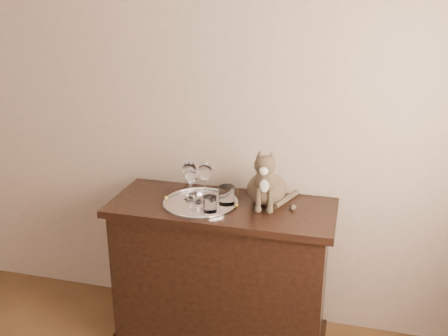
{
  "coord_description": "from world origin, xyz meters",
  "views": [
    {
      "loc": [
        1.23,
        -0.41,
        1.91
      ],
      "look_at": [
        0.61,
        1.95,
        1.05
      ],
      "focal_mm": 40.0,
      "sensor_mm": 36.0,
      "label": 1
    }
  ],
  "objects_px": {
    "sideboard": "(222,274)",
    "tumbler_a": "(210,204)",
    "wine_glass_b": "(205,181)",
    "wine_glass_d": "(191,185)",
    "tray": "(201,204)",
    "tumbler_b": "(196,202)",
    "tumbler_c": "(227,195)",
    "cat": "(267,174)",
    "wine_glass_a": "(189,180)"
  },
  "relations": [
    {
      "from": "tray",
      "to": "cat",
      "type": "xyz_separation_m",
      "value": [
        0.33,
        0.11,
        0.16
      ]
    },
    {
      "from": "tray",
      "to": "wine_glass_b",
      "type": "relative_size",
      "value": 1.97
    },
    {
      "from": "tumbler_c",
      "to": "cat",
      "type": "distance_m",
      "value": 0.24
    },
    {
      "from": "tray",
      "to": "wine_glass_a",
      "type": "xyz_separation_m",
      "value": [
        -0.08,
        0.05,
        0.11
      ]
    },
    {
      "from": "cat",
      "to": "tumbler_c",
      "type": "bearing_deg",
      "value": -160.48
    },
    {
      "from": "wine_glass_a",
      "to": "cat",
      "type": "xyz_separation_m",
      "value": [
        0.41,
        0.06,
        0.05
      ]
    },
    {
      "from": "tumbler_a",
      "to": "tumbler_b",
      "type": "height_order",
      "value": "tumbler_b"
    },
    {
      "from": "cat",
      "to": "wine_glass_d",
      "type": "bearing_deg",
      "value": -170.39
    },
    {
      "from": "wine_glass_a",
      "to": "wine_glass_d",
      "type": "bearing_deg",
      "value": -55.84
    },
    {
      "from": "wine_glass_b",
      "to": "wine_glass_d",
      "type": "xyz_separation_m",
      "value": [
        -0.06,
        -0.05,
        -0.01
      ]
    },
    {
      "from": "tumbler_b",
      "to": "tumbler_c",
      "type": "xyz_separation_m",
      "value": [
        0.14,
        0.11,
        0.01
      ]
    },
    {
      "from": "tray",
      "to": "tumbler_a",
      "type": "bearing_deg",
      "value": -48.73
    },
    {
      "from": "tumbler_c",
      "to": "wine_glass_d",
      "type": "bearing_deg",
      "value": -177.79
    },
    {
      "from": "tumbler_b",
      "to": "wine_glass_b",
      "type": "bearing_deg",
      "value": 88.17
    },
    {
      "from": "sideboard",
      "to": "tray",
      "type": "relative_size",
      "value": 3.0
    },
    {
      "from": "wine_glass_a",
      "to": "tumbler_c",
      "type": "xyz_separation_m",
      "value": [
        0.22,
        -0.03,
        -0.06
      ]
    },
    {
      "from": "wine_glass_d",
      "to": "tumbler_c",
      "type": "xyz_separation_m",
      "value": [
        0.19,
        0.01,
        -0.04
      ]
    },
    {
      "from": "wine_glass_b",
      "to": "wine_glass_d",
      "type": "bearing_deg",
      "value": -140.57
    },
    {
      "from": "sideboard",
      "to": "cat",
      "type": "height_order",
      "value": "cat"
    },
    {
      "from": "sideboard",
      "to": "tumbler_a",
      "type": "height_order",
      "value": "tumbler_a"
    },
    {
      "from": "cat",
      "to": "wine_glass_b",
      "type": "bearing_deg",
      "value": -176.43
    },
    {
      "from": "wine_glass_b",
      "to": "tumbler_a",
      "type": "relative_size",
      "value": 2.52
    },
    {
      "from": "wine_glass_b",
      "to": "tumbler_b",
      "type": "bearing_deg",
      "value": -91.83
    },
    {
      "from": "wine_glass_d",
      "to": "sideboard",
      "type": "bearing_deg",
      "value": 2.97
    },
    {
      "from": "sideboard",
      "to": "wine_glass_a",
      "type": "height_order",
      "value": "wine_glass_a"
    },
    {
      "from": "wine_glass_d",
      "to": "tumbler_a",
      "type": "relative_size",
      "value": 2.22
    },
    {
      "from": "tray",
      "to": "wine_glass_d",
      "type": "relative_size",
      "value": 2.23
    },
    {
      "from": "wine_glass_a",
      "to": "cat",
      "type": "height_order",
      "value": "cat"
    },
    {
      "from": "wine_glass_a",
      "to": "wine_glass_b",
      "type": "xyz_separation_m",
      "value": [
        0.08,
        0.02,
        -0.0
      ]
    },
    {
      "from": "tray",
      "to": "wine_glass_a",
      "type": "height_order",
      "value": "wine_glass_a"
    },
    {
      "from": "wine_glass_b",
      "to": "cat",
      "type": "bearing_deg",
      "value": 7.19
    },
    {
      "from": "sideboard",
      "to": "tumbler_c",
      "type": "height_order",
      "value": "tumbler_c"
    },
    {
      "from": "tumbler_c",
      "to": "cat",
      "type": "xyz_separation_m",
      "value": [
        0.2,
        0.08,
        0.11
      ]
    },
    {
      "from": "sideboard",
      "to": "wine_glass_d",
      "type": "xyz_separation_m",
      "value": [
        -0.17,
        -0.01,
        0.52
      ]
    },
    {
      "from": "wine_glass_b",
      "to": "tumbler_b",
      "type": "xyz_separation_m",
      "value": [
        -0.0,
        -0.15,
        -0.06
      ]
    },
    {
      "from": "tray",
      "to": "cat",
      "type": "bearing_deg",
      "value": 18.79
    },
    {
      "from": "wine_glass_b",
      "to": "tumbler_a",
      "type": "height_order",
      "value": "wine_glass_b"
    },
    {
      "from": "wine_glass_d",
      "to": "cat",
      "type": "xyz_separation_m",
      "value": [
        0.39,
        0.09,
        0.07
      ]
    },
    {
      "from": "wine_glass_d",
      "to": "tumbler_c",
      "type": "height_order",
      "value": "wine_glass_d"
    },
    {
      "from": "sideboard",
      "to": "wine_glass_a",
      "type": "bearing_deg",
      "value": 172.6
    },
    {
      "from": "tumbler_a",
      "to": "cat",
      "type": "distance_m",
      "value": 0.34
    },
    {
      "from": "wine_glass_a",
      "to": "tumbler_a",
      "type": "xyz_separation_m",
      "value": [
        0.16,
        -0.14,
        -0.06
      ]
    },
    {
      "from": "sideboard",
      "to": "tray",
      "type": "xyz_separation_m",
      "value": [
        -0.11,
        -0.03,
        0.43
      ]
    },
    {
      "from": "tray",
      "to": "wine_glass_a",
      "type": "bearing_deg",
      "value": 145.83
    },
    {
      "from": "wine_glass_a",
      "to": "wine_glass_d",
      "type": "height_order",
      "value": "wine_glass_a"
    },
    {
      "from": "sideboard",
      "to": "tray",
      "type": "height_order",
      "value": "tray"
    },
    {
      "from": "wine_glass_b",
      "to": "tumbler_c",
      "type": "bearing_deg",
      "value": -17.99
    },
    {
      "from": "wine_glass_a",
      "to": "wine_glass_b",
      "type": "height_order",
      "value": "wine_glass_a"
    },
    {
      "from": "wine_glass_d",
      "to": "tumbler_c",
      "type": "distance_m",
      "value": 0.2
    },
    {
      "from": "tray",
      "to": "tumbler_b",
      "type": "height_order",
      "value": "tumbler_b"
    }
  ]
}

